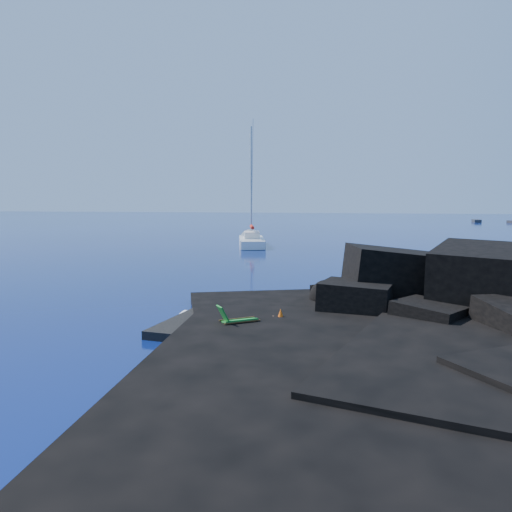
{
  "coord_description": "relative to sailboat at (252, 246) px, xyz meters",
  "views": [
    {
      "loc": [
        8.56,
        -19.52,
        5.41
      ],
      "look_at": [
        1.69,
        10.35,
        2.0
      ],
      "focal_mm": 35.0,
      "sensor_mm": 36.0,
      "label": 1
    }
  ],
  "objects": [
    {
      "name": "headland",
      "position": [
        18.31,
        -35.39,
        0.0
      ],
      "size": [
        24.0,
        24.0,
        3.6
      ],
      "primitive_type": null,
      "color": "black",
      "rests_on": "ground"
    },
    {
      "name": "marker_cone",
      "position": [
        10.33,
        -37.94,
        0.66
      ],
      "size": [
        0.52,
        0.52,
        0.61
      ],
      "primitive_type": "cone",
      "rotation": [
        0.0,
        0.0,
        0.39
      ],
      "color": "#EC580C",
      "rests_on": "beach"
    },
    {
      "name": "beach",
      "position": [
        9.81,
        -37.89,
        0.0
      ],
      "size": [
        9.08,
        6.86,
        0.7
      ],
      "primitive_type": "cube",
      "rotation": [
        0.0,
        0.0,
        -0.1
      ],
      "color": "black",
      "rests_on": "ground"
    },
    {
      "name": "sailboat",
      "position": [
        0.0,
        0.0,
        0.0
      ],
      "size": [
        6.39,
        13.85,
        14.24
      ],
      "primitive_type": null,
      "rotation": [
        0.0,
        0.0,
        0.27
      ],
      "color": "silver",
      "rests_on": "ground"
    },
    {
      "name": "ground",
      "position": [
        5.31,
        -38.39,
        0.0
      ],
      "size": [
        400.0,
        400.0,
        0.0
      ],
      "primitive_type": "plane",
      "color": "#031239",
      "rests_on": "ground"
    },
    {
      "name": "deck_chair",
      "position": [
        8.9,
        -39.17,
        0.89
      ],
      "size": [
        1.67,
        1.5,
        1.08
      ],
      "primitive_type": null,
      "rotation": [
        0.0,
        0.0,
        0.65
      ],
      "color": "#1A7727",
      "rests_on": "beach"
    },
    {
      "name": "sunbather",
      "position": [
        9.56,
        -37.92,
        0.52
      ],
      "size": [
        1.81,
        0.52,
        0.24
      ],
      "primitive_type": null,
      "rotation": [
        0.0,
        0.0,
        0.05
      ],
      "color": "tan",
      "rests_on": "towel"
    },
    {
      "name": "towel",
      "position": [
        9.56,
        -37.92,
        0.38
      ],
      "size": [
        2.12,
        1.08,
        0.05
      ],
      "primitive_type": "cube",
      "rotation": [
        0.0,
        0.0,
        0.05
      ],
      "color": "silver",
      "rests_on": "beach"
    },
    {
      "name": "surf_foam",
      "position": [
        10.31,
        -33.39,
        0.0
      ],
      "size": [
        10.0,
        8.0,
        0.06
      ],
      "primitive_type": null,
      "color": "white",
      "rests_on": "ground"
    },
    {
      "name": "distant_boat_a",
      "position": [
        39.8,
        76.79,
        0.0
      ],
      "size": [
        1.73,
        5.13,
        0.68
      ],
      "primitive_type": "cube",
      "rotation": [
        0.0,
        0.0,
        -0.03
      ],
      "color": "#26272B",
      "rests_on": "ground"
    }
  ]
}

